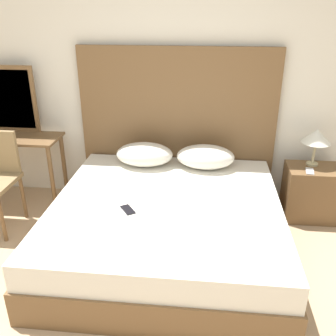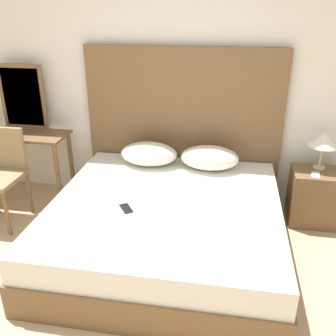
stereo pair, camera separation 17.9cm
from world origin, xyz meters
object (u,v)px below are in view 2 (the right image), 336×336
Objects in this scene: phone_on_bed at (126,208)px; vanity_desk at (21,146)px; table_lamp at (324,140)px; bed at (166,226)px; nightstand at (317,197)px; phone_on_nightstand at (315,175)px.

vanity_desk reaches higher than phone_on_bed.
vanity_desk is (-3.00, -0.06, -0.22)m from table_lamp.
bed is at bearing 32.87° from phone_on_bed.
table_lamp reaches higher than phone_on_bed.
phone_on_bed is at bearing -151.25° from nightstand.
phone_on_nightstand is (-0.07, -0.09, 0.27)m from nightstand.
table_lamp is 2.25× the size of phone_on_nightstand.
phone_on_bed is 0.45× the size of table_lamp.
nightstand is 3.31× the size of phone_on_nightstand.
vanity_desk is (-2.94, 0.10, 0.06)m from phone_on_nightstand.
phone_on_bed is 1.66m from vanity_desk.
phone_on_bed is 1.02× the size of phone_on_nightstand.
vanity_desk is (-3.01, 0.01, 0.32)m from nightstand.
table_lamp is at bearing 70.77° from phone_on_nightstand.
phone_on_nightstand is (1.55, 0.80, 0.04)m from phone_on_bed.
bed is 1.85m from vanity_desk.
phone_on_bed is 1.75m from phone_on_nightstand.
phone_on_nightstand is at bearing 27.19° from phone_on_bed.
bed is 11.90× the size of phone_on_nightstand.
phone_on_nightstand is (1.27, 0.61, 0.29)m from bed.
nightstand is 0.53× the size of vanity_desk.
nightstand is 1.47× the size of table_lamp.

